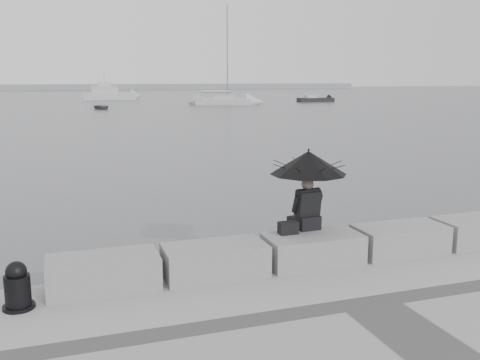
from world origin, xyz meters
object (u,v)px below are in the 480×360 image
object	(u,v)px
motor_cruiser	(110,94)
small_motorboat	(316,100)
seated_person	(308,170)
mooring_bollard	(18,289)
dinghy	(102,107)
sailboat_right	(224,101)

from	to	relation	value
motor_cruiser	small_motorboat	world-z (taller)	motor_cruiser
seated_person	motor_cruiser	bearing A→B (deg)	82.21
mooring_bollard	seated_person	bearing A→B (deg)	8.81
motor_cruiser	small_motorboat	size ratio (longest dim) A/B	1.51
mooring_bollard	dinghy	world-z (taller)	mooring_bollard
sailboat_right	small_motorboat	bearing A→B (deg)	35.84
sailboat_right	dinghy	distance (m)	17.12
sailboat_right	motor_cruiser	world-z (taller)	sailboat_right
dinghy	small_motorboat	bearing A→B (deg)	-3.91
sailboat_right	dinghy	world-z (taller)	sailboat_right
motor_cruiser	dinghy	bearing A→B (deg)	-94.09
seated_person	small_motorboat	distance (m)	71.57
seated_person	mooring_bollard	xyz separation A→B (m)	(-4.60, -0.71, -1.24)
motor_cruiser	seated_person	bearing A→B (deg)	-89.67
mooring_bollard	sailboat_right	distance (m)	64.78
motor_cruiser	small_motorboat	bearing A→B (deg)	-28.59
seated_person	dinghy	size ratio (longest dim) A/B	0.44
seated_person	mooring_bollard	bearing A→B (deg)	-176.00
seated_person	sailboat_right	xyz separation A→B (m)	(17.05, 60.34, -1.50)
mooring_bollard	sailboat_right	bearing A→B (deg)	70.47
mooring_bollard	dinghy	bearing A→B (deg)	84.44
sailboat_right	seated_person	bearing A→B (deg)	-82.95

